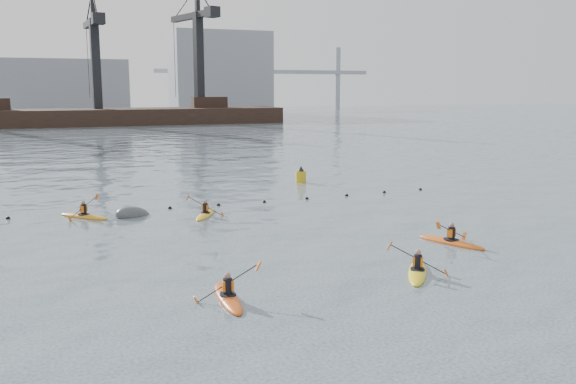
% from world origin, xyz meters
% --- Properties ---
extents(ground, '(400.00, 400.00, 0.00)m').
position_xyz_m(ground, '(0.00, 0.00, 0.00)').
color(ground, '#313C48').
rests_on(ground, ground).
extents(float_line, '(33.24, 0.73, 0.24)m').
position_xyz_m(float_line, '(-0.50, 22.53, 0.03)').
color(float_line, black).
rests_on(float_line, ground).
extents(barge_pier, '(72.00, 19.30, 29.50)m').
position_xyz_m(barge_pier, '(-0.22, 110.00, 1.89)').
color(barge_pier, black).
rests_on(barge_pier, ground).
extents(skyline, '(141.00, 28.00, 22.00)m').
position_xyz_m(skyline, '(2.23, 150.27, 9.25)').
color(skyline, gray).
rests_on(skyline, ground).
extents(kayaker_0, '(2.42, 3.48, 1.41)m').
position_xyz_m(kayaker_0, '(-3.00, 5.61, 0.11)').
color(kayaker_0, '#CA4C13').
rests_on(kayaker_0, ground).
extents(kayaker_1, '(2.55, 3.26, 1.39)m').
position_xyz_m(kayaker_1, '(4.79, 5.78, 0.11)').
color(kayaker_1, yellow).
rests_on(kayaker_1, ground).
extents(kayaker_3, '(2.12, 3.11, 1.31)m').
position_xyz_m(kayaker_3, '(-0.45, 19.65, 0.10)').
color(kayaker_3, yellow).
rests_on(kayaker_3, ground).
extents(kayaker_4, '(2.35, 3.58, 1.38)m').
position_xyz_m(kayaker_4, '(8.90, 9.27, 0.11)').
color(kayaker_4, '#D95914').
rests_on(kayaker_4, ground).
extents(kayaker_5, '(2.86, 2.95, 1.31)m').
position_xyz_m(kayaker_5, '(-7.00, 21.63, 0.10)').
color(kayaker_5, orange).
rests_on(kayaker_5, ground).
extents(mooring_buoy, '(2.67, 2.13, 1.51)m').
position_xyz_m(mooring_buoy, '(-4.35, 21.09, 0.00)').
color(mooring_buoy, '#3C3F42').
rests_on(mooring_buoy, ground).
extents(nav_buoy, '(0.80, 0.80, 1.46)m').
position_xyz_m(nav_buoy, '(9.38, 29.22, 0.44)').
color(nav_buoy, '#B79E12').
rests_on(nav_buoy, ground).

